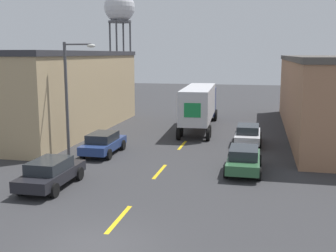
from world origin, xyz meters
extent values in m
plane|color=#333335|center=(0.00, 0.00, 0.00)|extent=(160.00, 160.00, 0.00)
cube|color=gold|center=(0.00, 2.52, 0.00)|extent=(0.20, 3.03, 0.01)
cube|color=gold|center=(0.00, 9.74, 0.00)|extent=(0.20, 3.03, 0.01)
cube|color=gold|center=(0.00, 16.95, 0.00)|extent=(0.20, 3.03, 0.01)
cube|color=tan|center=(-14.22, 20.54, 3.27)|extent=(12.82, 20.41, 6.53)
cube|color=#333338|center=(-14.22, 20.54, 6.73)|extent=(13.02, 20.61, 0.40)
cube|color=navy|center=(-0.03, 29.69, 1.87)|extent=(2.34, 2.84, 2.73)
cube|color=silver|center=(0.30, 23.08, 2.48)|extent=(2.81, 9.99, 2.74)
cube|color=#198442|center=(0.54, 18.12, 2.48)|extent=(1.28, 0.09, 1.10)
cylinder|color=black|center=(1.11, 30.08, 0.50)|extent=(0.33, 1.02, 1.01)
cylinder|color=black|center=(-1.21, 29.97, 0.50)|extent=(0.33, 1.02, 1.01)
cylinder|color=black|center=(1.16, 28.99, 0.50)|extent=(0.33, 1.02, 1.01)
cylinder|color=black|center=(-1.15, 28.88, 0.50)|extent=(0.33, 1.02, 1.01)
cylinder|color=black|center=(1.59, 20.39, 0.50)|extent=(0.33, 1.02, 1.01)
cylinder|color=black|center=(-0.73, 20.28, 0.50)|extent=(0.33, 1.02, 1.01)
cylinder|color=black|center=(1.66, 19.00, 0.50)|extent=(0.33, 1.02, 1.01)
cylinder|color=black|center=(-0.66, 18.88, 0.50)|extent=(0.33, 1.02, 1.01)
cube|color=black|center=(-4.72, 5.80, 0.63)|extent=(1.79, 4.59, 0.55)
cube|color=#23282D|center=(-4.72, 5.67, 1.18)|extent=(1.57, 2.39, 0.56)
cylinder|color=black|center=(-3.83, 7.23, 0.35)|extent=(0.22, 0.70, 0.70)
cylinder|color=black|center=(-5.61, 7.23, 0.35)|extent=(0.22, 0.70, 0.70)
cylinder|color=black|center=(-3.83, 4.38, 0.35)|extent=(0.22, 0.70, 0.70)
cylinder|color=black|center=(-5.61, 4.38, 0.35)|extent=(0.22, 0.70, 0.70)
cube|color=#2D5B38|center=(4.72, 10.70, 0.63)|extent=(1.79, 4.59, 0.55)
cube|color=#23282D|center=(4.72, 10.56, 1.18)|extent=(1.57, 2.39, 0.56)
cylinder|color=black|center=(5.61, 12.12, 0.35)|extent=(0.22, 0.70, 0.70)
cylinder|color=black|center=(3.83, 12.12, 0.35)|extent=(0.22, 0.70, 0.70)
cylinder|color=black|center=(5.61, 9.28, 0.35)|extent=(0.22, 0.70, 0.70)
cylinder|color=black|center=(3.83, 9.28, 0.35)|extent=(0.22, 0.70, 0.70)
cube|color=silver|center=(4.72, 18.42, 0.63)|extent=(1.79, 4.59, 0.55)
cube|color=#23282D|center=(4.72, 18.28, 1.18)|extent=(1.57, 2.39, 0.56)
cylinder|color=black|center=(5.61, 19.84, 0.35)|extent=(0.22, 0.70, 0.70)
cylinder|color=black|center=(3.83, 19.84, 0.35)|extent=(0.22, 0.70, 0.70)
cylinder|color=black|center=(5.61, 16.99, 0.35)|extent=(0.22, 0.70, 0.70)
cylinder|color=black|center=(3.83, 16.99, 0.35)|extent=(0.22, 0.70, 0.70)
cube|color=navy|center=(-4.72, 13.16, 0.63)|extent=(1.79, 4.59, 0.55)
cube|color=#23282D|center=(-4.72, 13.02, 1.18)|extent=(1.57, 2.39, 0.56)
cylinder|color=black|center=(-3.83, 14.58, 0.35)|extent=(0.22, 0.70, 0.70)
cylinder|color=black|center=(-5.61, 14.58, 0.35)|extent=(0.22, 0.70, 0.70)
cylinder|color=black|center=(-3.83, 11.73, 0.35)|extent=(0.22, 0.70, 0.70)
cylinder|color=black|center=(-5.61, 11.73, 0.35)|extent=(0.22, 0.70, 0.70)
cylinder|color=#47474C|center=(-15.20, 53.05, 5.97)|extent=(0.28, 0.28, 11.94)
cylinder|color=#47474C|center=(-16.92, 54.77, 5.97)|extent=(0.28, 0.28, 11.94)
cylinder|color=#47474C|center=(-18.63, 53.05, 5.97)|extent=(0.28, 0.28, 11.94)
cylinder|color=#47474C|center=(-16.92, 51.33, 5.97)|extent=(0.28, 0.28, 11.94)
cylinder|color=#4C4C51|center=(-16.92, 53.05, 11.74)|extent=(3.72, 3.72, 0.30)
sphere|color=silver|center=(-16.92, 53.05, 14.03)|extent=(4.91, 4.91, 4.91)
cylinder|color=#4C4C51|center=(-6.93, 12.44, 3.72)|extent=(0.20, 0.20, 7.45)
cylinder|color=#4C4C51|center=(-6.02, 12.44, 7.30)|extent=(1.84, 0.11, 0.11)
ellipsoid|color=silver|center=(-5.10, 12.44, 7.20)|extent=(0.56, 0.32, 0.22)
camera|label=1|loc=(5.47, -13.06, 6.72)|focal=45.00mm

